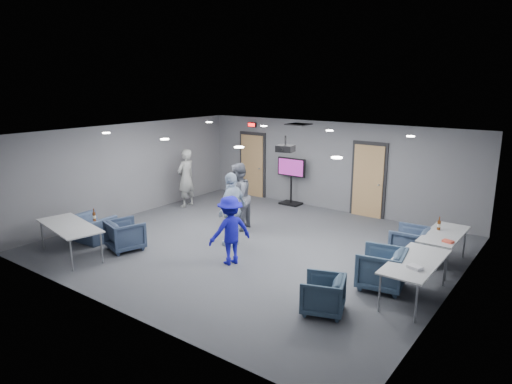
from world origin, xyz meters
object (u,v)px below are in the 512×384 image
Objects in this scene: chair_right_c at (323,294)px; person_a at (186,178)px; person_c at (232,209)px; chair_right_a at (411,244)px; table_right_a at (444,235)px; chair_front_a at (125,235)px; person_d at (230,230)px; bottle_front at (94,217)px; table_right_b at (416,263)px; person_b at (238,197)px; chair_front_b at (92,228)px; table_front_left at (69,227)px; tv_stand at (291,178)px; projector at (285,148)px; chair_right_b at (381,269)px; bottle_right at (439,225)px.

person_a is at bearing -137.09° from chair_right_c.
person_c is 2.17× the size of chair_right_a.
person_a reaches higher than table_right_a.
chair_right_a is 6.53m from chair_front_a.
chair_right_c is (2.66, -0.74, -0.43)m from person_d.
person_d is at bearing -145.43° from chair_front_a.
bottle_front is at bearing -43.64° from person_d.
chair_front_a is 0.42× the size of table_right_b.
person_b is at bearing -97.55° from chair_front_a.
chair_front_a is 7.15m from table_right_a.
chair_right_a reaches higher than table_right_b.
chair_right_c is 5.71m from bottle_front.
person_a is 7.85m from table_right_a.
chair_right_a is (3.81, 1.57, -0.52)m from person_c.
table_front_left reaches higher than chair_front_b.
table_right_a is at bearing 103.54° from person_c.
chair_front_b is 0.65× the size of tv_stand.
person_a is 6.14× the size of bottle_front.
projector is (-3.28, 0.71, 1.72)m from table_right_b.
person_d is 1.00× the size of tv_stand.
person_b is at bearing 97.93° from table_right_a.
person_c is at bearing 18.97° from person_b.
person_d is 4.56m from table_right_a.
person_a reaches higher than chair_right_b.
bottle_right reaches higher than table_right_b.
person_b reaches higher than table_front_left.
tv_stand reaches higher than chair_right_c.
chair_front_a reaches higher than chair_front_b.
tv_stand reaches higher than bottle_right.
chair_front_b is at bearing 115.39° from table_right_a.
person_b is at bearing 71.62° from person_a.
bottle_front is (-6.74, -3.89, 0.16)m from table_right_a.
chair_front_a is (-1.22, -2.72, -0.55)m from person_b.
person_a is 0.88× the size of table_front_left.
tv_stand is at bearing -175.02° from person_c.
chair_right_a is 1.06× the size of chair_front_a.
person_d is at bearing -53.68° from chair_right_a.
chair_right_b is 5.84m from chair_front_a.
bottle_front reaches higher than chair_right_b.
chair_front_a is 0.80× the size of chair_front_b.
person_c reaches higher than chair_right_c.
person_a is at bearing -125.43° from person_c.
chair_front_b is 1.08m from table_front_left.
chair_right_c is 1.70× the size of projector.
person_c reaches higher than bottle_front.
bottle_front reaches higher than table_front_left.
person_b is 1.07× the size of table_right_a.
chair_right_a is 0.49× the size of table_right_a.
bottle_right reaches higher than chair_right_b.
chair_right_a is 0.55× the size of tv_stand.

